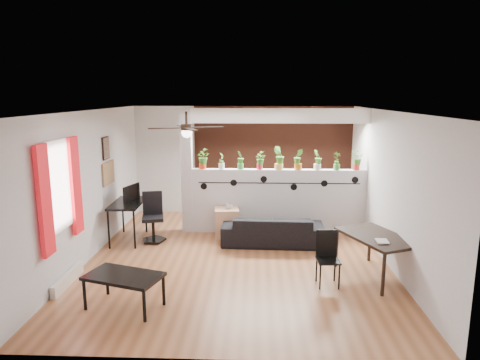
{
  "coord_description": "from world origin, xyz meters",
  "views": [
    {
      "loc": [
        0.34,
        -7.21,
        2.87
      ],
      "look_at": [
        0.03,
        0.6,
        1.3
      ],
      "focal_mm": 32.0,
      "sensor_mm": 36.0,
      "label": 1
    }
  ],
  "objects_px": {
    "potted_plant_6": "(318,159)",
    "potted_plant_5": "(298,159)",
    "potted_plant_4": "(279,157)",
    "potted_plant_1": "(222,160)",
    "potted_plant_2": "(241,159)",
    "cup": "(229,206)",
    "potted_plant_7": "(337,160)",
    "potted_plant_8": "(357,160)",
    "potted_plant_3": "(260,160)",
    "ceiling_fan": "(187,129)",
    "potted_plant_0": "(202,158)",
    "office_chair": "(153,220)",
    "folding_chair": "(327,253)",
    "computer_desk": "(127,206)",
    "cube_shelf": "(227,223)",
    "coffee_table": "(124,278)",
    "sofa": "(272,230)",
    "dining_table": "(377,240)"
  },
  "relations": [
    {
      "from": "potted_plant_8",
      "to": "cube_shelf",
      "type": "xyz_separation_m",
      "value": [
        -2.64,
        -0.34,
        -1.26
      ]
    },
    {
      "from": "office_chair",
      "to": "folding_chair",
      "type": "relative_size",
      "value": 1.16
    },
    {
      "from": "coffee_table",
      "to": "potted_plant_0",
      "type": "bearing_deg",
      "value": 78.74
    },
    {
      "from": "potted_plant_7",
      "to": "potted_plant_8",
      "type": "xyz_separation_m",
      "value": [
        0.4,
        -0.0,
        0.0
      ]
    },
    {
      "from": "potted_plant_6",
      "to": "cup",
      "type": "distance_m",
      "value": 2.05
    },
    {
      "from": "potted_plant_5",
      "to": "folding_chair",
      "type": "xyz_separation_m",
      "value": [
        0.23,
        -2.49,
        -1.08
      ]
    },
    {
      "from": "potted_plant_1",
      "to": "office_chair",
      "type": "relative_size",
      "value": 0.37
    },
    {
      "from": "dining_table",
      "to": "coffee_table",
      "type": "relative_size",
      "value": 1.28
    },
    {
      "from": "cube_shelf",
      "to": "potted_plant_4",
      "type": "bearing_deg",
      "value": 12.14
    },
    {
      "from": "potted_plant_5",
      "to": "potted_plant_6",
      "type": "distance_m",
      "value": 0.4
    },
    {
      "from": "potted_plant_3",
      "to": "potted_plant_8",
      "type": "height_order",
      "value": "potted_plant_8"
    },
    {
      "from": "potted_plant_3",
      "to": "potted_plant_5",
      "type": "distance_m",
      "value": 0.79
    },
    {
      "from": "potted_plant_5",
      "to": "coffee_table",
      "type": "bearing_deg",
      "value": -128.17
    },
    {
      "from": "potted_plant_7",
      "to": "folding_chair",
      "type": "relative_size",
      "value": 0.45
    },
    {
      "from": "computer_desk",
      "to": "sofa",
      "type": "bearing_deg",
      "value": -2.26
    },
    {
      "from": "potted_plant_1",
      "to": "potted_plant_6",
      "type": "distance_m",
      "value": 1.98
    },
    {
      "from": "potted_plant_6",
      "to": "potted_plant_5",
      "type": "bearing_deg",
      "value": -180.0
    },
    {
      "from": "cube_shelf",
      "to": "potted_plant_0",
      "type": "bearing_deg",
      "value": 141.2
    },
    {
      "from": "potted_plant_0",
      "to": "cup",
      "type": "bearing_deg",
      "value": -30.79
    },
    {
      "from": "potted_plant_6",
      "to": "potted_plant_8",
      "type": "height_order",
      "value": "potted_plant_6"
    },
    {
      "from": "potted_plant_3",
      "to": "cup",
      "type": "height_order",
      "value": "potted_plant_3"
    },
    {
      "from": "sofa",
      "to": "cube_shelf",
      "type": "xyz_separation_m",
      "value": [
        -0.92,
        0.39,
        0.02
      ]
    },
    {
      "from": "ceiling_fan",
      "to": "potted_plant_5",
      "type": "relative_size",
      "value": 2.78
    },
    {
      "from": "potted_plant_1",
      "to": "potted_plant_5",
      "type": "height_order",
      "value": "potted_plant_5"
    },
    {
      "from": "ceiling_fan",
      "to": "computer_desk",
      "type": "distance_m",
      "value": 2.44
    },
    {
      "from": "potted_plant_7",
      "to": "potted_plant_0",
      "type": "bearing_deg",
      "value": -180.0
    },
    {
      "from": "cup",
      "to": "office_chair",
      "type": "height_order",
      "value": "office_chair"
    },
    {
      "from": "potted_plant_0",
      "to": "potted_plant_8",
      "type": "distance_m",
      "value": 3.16
    },
    {
      "from": "potted_plant_8",
      "to": "ceiling_fan",
      "type": "bearing_deg",
      "value": -150.49
    },
    {
      "from": "potted_plant_4",
      "to": "cube_shelf",
      "type": "bearing_deg",
      "value": -162.21
    },
    {
      "from": "sofa",
      "to": "office_chair",
      "type": "xyz_separation_m",
      "value": [
        -2.36,
        0.07,
        0.15
      ]
    },
    {
      "from": "potted_plant_2",
      "to": "potted_plant_8",
      "type": "distance_m",
      "value": 2.37
    },
    {
      "from": "potted_plant_0",
      "to": "potted_plant_7",
      "type": "height_order",
      "value": "potted_plant_0"
    },
    {
      "from": "potted_plant_1",
      "to": "office_chair",
      "type": "height_order",
      "value": "potted_plant_1"
    },
    {
      "from": "potted_plant_4",
      "to": "potted_plant_6",
      "type": "bearing_deg",
      "value": 0.0
    },
    {
      "from": "dining_table",
      "to": "folding_chair",
      "type": "height_order",
      "value": "folding_chair"
    },
    {
      "from": "potted_plant_3",
      "to": "ceiling_fan",
      "type": "bearing_deg",
      "value": -123.8
    },
    {
      "from": "potted_plant_1",
      "to": "potted_plant_7",
      "type": "height_order",
      "value": "potted_plant_7"
    },
    {
      "from": "cup",
      "to": "computer_desk",
      "type": "distance_m",
      "value": 2.02
    },
    {
      "from": "potted_plant_7",
      "to": "cube_shelf",
      "type": "xyz_separation_m",
      "value": [
        -2.24,
        -0.34,
        -1.26
      ]
    },
    {
      "from": "potted_plant_1",
      "to": "computer_desk",
      "type": "xyz_separation_m",
      "value": [
        -1.82,
        -0.62,
        -0.84
      ]
    },
    {
      "from": "potted_plant_1",
      "to": "potted_plant_5",
      "type": "xyz_separation_m",
      "value": [
        1.58,
        -0.0,
        0.04
      ]
    },
    {
      "from": "potted_plant_0",
      "to": "potted_plant_2",
      "type": "distance_m",
      "value": 0.79
    },
    {
      "from": "potted_plant_1",
      "to": "potted_plant_3",
      "type": "bearing_deg",
      "value": -0.0
    },
    {
      "from": "potted_plant_2",
      "to": "cup",
      "type": "height_order",
      "value": "potted_plant_2"
    },
    {
      "from": "potted_plant_8",
      "to": "folding_chair",
      "type": "xyz_separation_m",
      "value": [
        -0.95,
        -2.49,
        -1.06
      ]
    },
    {
      "from": "potted_plant_4",
      "to": "potted_plant_7",
      "type": "bearing_deg",
      "value": 0.0
    },
    {
      "from": "potted_plant_5",
      "to": "coffee_table",
      "type": "height_order",
      "value": "potted_plant_5"
    },
    {
      "from": "potted_plant_8",
      "to": "cup",
      "type": "distance_m",
      "value": 2.77
    },
    {
      "from": "potted_plant_5",
      "to": "ceiling_fan",
      "type": "bearing_deg",
      "value": -137.94
    }
  ]
}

